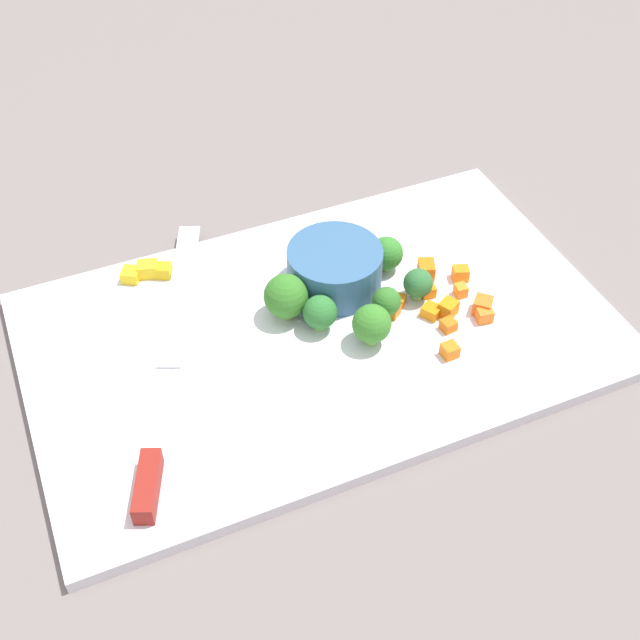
% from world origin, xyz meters
% --- Properties ---
extents(ground_plane, '(4.00, 4.00, 0.00)m').
position_xyz_m(ground_plane, '(0.00, 0.00, 0.00)').
color(ground_plane, slate).
extents(cutting_board, '(0.53, 0.32, 0.01)m').
position_xyz_m(cutting_board, '(0.00, 0.00, 0.01)').
color(cutting_board, white).
rests_on(cutting_board, ground_plane).
extents(prep_bowl, '(0.09, 0.09, 0.04)m').
position_xyz_m(prep_bowl, '(0.04, 0.05, 0.03)').
color(prep_bowl, '#345D89').
rests_on(prep_bowl, cutting_board).
extents(chef_knife, '(0.15, 0.33, 0.02)m').
position_xyz_m(chef_knife, '(-0.15, -0.02, 0.02)').
color(chef_knife, silver).
rests_on(chef_knife, cutting_board).
extents(carrot_dice_0, '(0.02, 0.02, 0.01)m').
position_xyz_m(carrot_dice_0, '(0.12, -0.03, 0.02)').
color(carrot_dice_0, orange).
rests_on(carrot_dice_0, cutting_board).
extents(carrot_dice_1, '(0.02, 0.02, 0.01)m').
position_xyz_m(carrot_dice_1, '(0.07, -0.01, 0.02)').
color(carrot_dice_1, orange).
rests_on(carrot_dice_1, cutting_board).
extents(carrot_dice_2, '(0.02, 0.01, 0.01)m').
position_xyz_m(carrot_dice_2, '(0.14, -0.05, 0.02)').
color(carrot_dice_2, orange).
rests_on(carrot_dice_2, cutting_board).
extents(carrot_dice_3, '(0.02, 0.02, 0.01)m').
position_xyz_m(carrot_dice_3, '(0.11, 0.01, 0.02)').
color(carrot_dice_3, orange).
rests_on(carrot_dice_3, cutting_board).
extents(carrot_dice_4, '(0.01, 0.01, 0.01)m').
position_xyz_m(carrot_dice_4, '(0.14, -0.01, 0.02)').
color(carrot_dice_4, orange).
rests_on(carrot_dice_4, cutting_board).
extents(carrot_dice_5, '(0.02, 0.02, 0.01)m').
position_xyz_m(carrot_dice_5, '(0.15, 0.01, 0.02)').
color(carrot_dice_5, orange).
rests_on(carrot_dice_5, cutting_board).
extents(carrot_dice_6, '(0.02, 0.02, 0.02)m').
position_xyz_m(carrot_dice_6, '(0.12, 0.02, 0.02)').
color(carrot_dice_6, orange).
rests_on(carrot_dice_6, cutting_board).
extents(carrot_dice_7, '(0.02, 0.02, 0.01)m').
position_xyz_m(carrot_dice_7, '(0.08, 0.00, 0.02)').
color(carrot_dice_7, orange).
rests_on(carrot_dice_7, cutting_board).
extents(carrot_dice_8, '(0.01, 0.01, 0.01)m').
position_xyz_m(carrot_dice_8, '(0.11, -0.00, 0.02)').
color(carrot_dice_8, orange).
rests_on(carrot_dice_8, cutting_board).
extents(carrot_dice_9, '(0.02, 0.02, 0.02)m').
position_xyz_m(carrot_dice_9, '(0.15, -0.04, 0.02)').
color(carrot_dice_9, orange).
rests_on(carrot_dice_9, cutting_board).
extents(carrot_dice_10, '(0.01, 0.01, 0.01)m').
position_xyz_m(carrot_dice_10, '(0.09, -0.08, 0.02)').
color(carrot_dice_10, orange).
rests_on(carrot_dice_10, cutting_board).
extents(carrot_dice_11, '(0.01, 0.01, 0.01)m').
position_xyz_m(carrot_dice_11, '(0.11, -0.05, 0.02)').
color(carrot_dice_11, orange).
rests_on(carrot_dice_11, cutting_board).
extents(carrot_dice_12, '(0.02, 0.02, 0.01)m').
position_xyz_m(carrot_dice_12, '(0.10, -0.03, 0.02)').
color(carrot_dice_12, orange).
rests_on(carrot_dice_12, cutting_board).
extents(pepper_dice_0, '(0.02, 0.02, 0.01)m').
position_xyz_m(pepper_dice_0, '(-0.13, 0.13, 0.02)').
color(pepper_dice_0, yellow).
rests_on(pepper_dice_0, cutting_board).
extents(pepper_dice_1, '(0.02, 0.02, 0.01)m').
position_xyz_m(pepper_dice_1, '(-0.11, 0.13, 0.02)').
color(pepper_dice_1, yellow).
rests_on(pepper_dice_1, cutting_board).
extents(pepper_dice_2, '(0.02, 0.02, 0.01)m').
position_xyz_m(pepper_dice_2, '(-0.14, 0.13, 0.02)').
color(pepper_dice_2, yellow).
rests_on(pepper_dice_2, cutting_board).
extents(broccoli_floret_0, '(0.04, 0.04, 0.04)m').
position_xyz_m(broccoli_floret_0, '(0.03, -0.03, 0.03)').
color(broccoli_floret_0, '#81B45D').
rests_on(broccoli_floret_0, cutting_board).
extents(broccoli_floret_1, '(0.03, 0.03, 0.03)m').
position_xyz_m(broccoli_floret_1, '(0.06, -0.01, 0.03)').
color(broccoli_floret_1, '#87C259').
rests_on(broccoli_floret_1, cutting_board).
extents(broccoli_floret_2, '(0.03, 0.03, 0.03)m').
position_xyz_m(broccoli_floret_2, '(0.10, -0.00, 0.03)').
color(broccoli_floret_2, '#85B869').
rests_on(broccoli_floret_2, cutting_board).
extents(broccoli_floret_3, '(0.03, 0.03, 0.04)m').
position_xyz_m(broccoli_floret_3, '(-0.00, -0.00, 0.03)').
color(broccoli_floret_3, '#84B454').
rests_on(broccoli_floret_3, cutting_board).
extents(broccoli_floret_4, '(0.03, 0.03, 0.04)m').
position_xyz_m(broccoli_floret_4, '(0.09, 0.05, 0.03)').
color(broccoli_floret_4, '#8FB95B').
rests_on(broccoli_floret_4, cutting_board).
extents(broccoli_floret_5, '(0.04, 0.04, 0.04)m').
position_xyz_m(broccoli_floret_5, '(-0.02, 0.03, 0.04)').
color(broccoli_floret_5, '#94BB5F').
rests_on(broccoli_floret_5, cutting_board).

